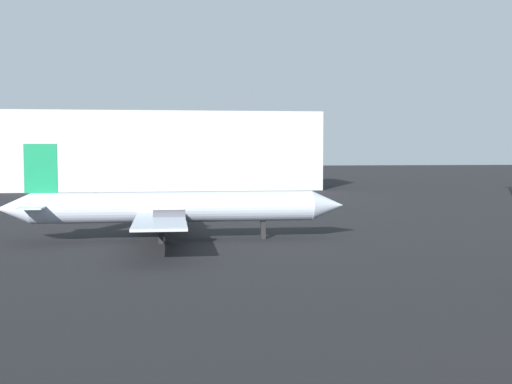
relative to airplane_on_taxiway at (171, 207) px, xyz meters
name	(u,v)px	position (x,y,z in m)	size (l,w,h in m)	color
airplane_on_taxiway	(171,207)	(0.00, 0.00, 0.00)	(30.96, 27.21, 8.68)	#B2BCCC
terminal_building	(165,151)	(-0.92, 76.82, 4.70)	(61.44, 19.04, 15.41)	#B7B7B2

